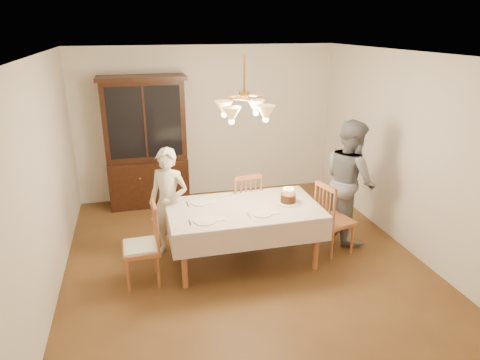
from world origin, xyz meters
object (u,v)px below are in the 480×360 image
object	(u,v)px
dining_table	(244,213)
elderly_woman	(169,204)
china_hutch	(146,145)
birthday_cake	(288,199)
chair_far_side	(243,208)

from	to	relation	value
dining_table	elderly_woman	world-z (taller)	elderly_woman
dining_table	china_hutch	distance (m)	2.53
elderly_woman	birthday_cake	xyz separation A→B (m)	(1.48, -0.41, 0.08)
dining_table	elderly_woman	distance (m)	0.99
china_hutch	birthday_cake	distance (m)	2.81
elderly_woman	dining_table	bearing A→B (deg)	6.83
dining_table	chair_far_side	size ratio (longest dim) A/B	1.90
elderly_woman	birthday_cake	distance (m)	1.54
china_hutch	elderly_woman	bearing A→B (deg)	-84.40
chair_far_side	birthday_cake	size ratio (longest dim) A/B	3.33
dining_table	chair_far_side	distance (m)	0.72
china_hutch	elderly_woman	size ratio (longest dim) A/B	1.47
china_hutch	chair_far_side	distance (m)	2.11
china_hutch	birthday_cake	size ratio (longest dim) A/B	7.20
dining_table	birthday_cake	size ratio (longest dim) A/B	6.33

